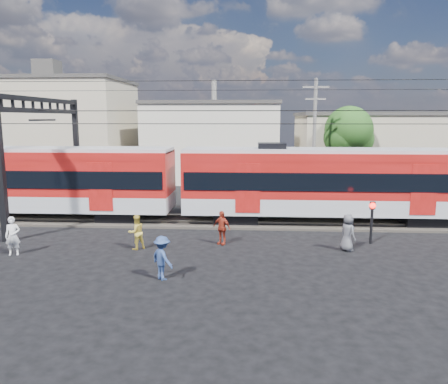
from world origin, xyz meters
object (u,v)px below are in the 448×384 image
(commuter_train, at_px, (334,181))
(crossing_signal, at_px, (372,215))
(pedestrian_a, at_px, (13,236))
(pedestrian_c, at_px, (162,258))

(commuter_train, xyz_separation_m, crossing_signal, (1.09, -3.80, -1.01))
(commuter_train, relative_size, crossing_signal, 25.09)
(pedestrian_a, xyz_separation_m, pedestrian_c, (6.97, -2.48, -0.02))
(pedestrian_c, bearing_deg, crossing_signal, -107.11)
(pedestrian_a, height_order, crossing_signal, crossing_signal)
(pedestrian_c, bearing_deg, pedestrian_a, 23.08)
(commuter_train, relative_size, pedestrian_c, 30.94)
(commuter_train, bearing_deg, pedestrian_a, -156.23)
(commuter_train, bearing_deg, pedestrian_c, -130.80)
(pedestrian_a, height_order, pedestrian_c, pedestrian_a)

